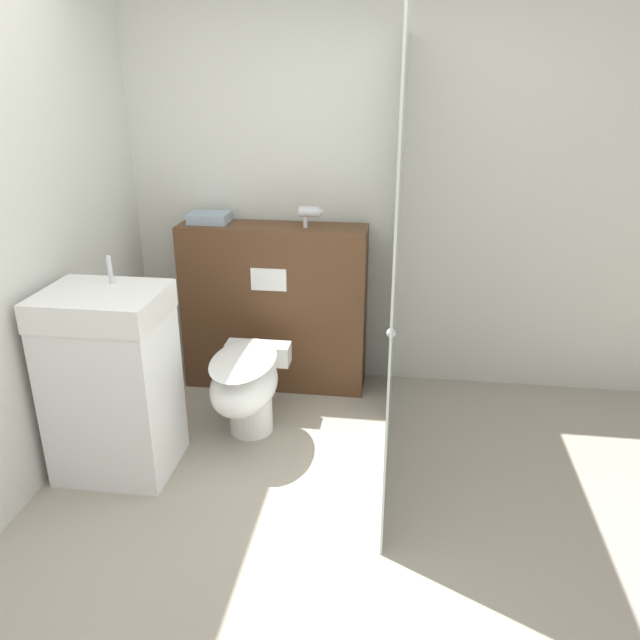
# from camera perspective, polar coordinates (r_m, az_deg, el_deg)

# --- Properties ---
(ground_plane) EXTENTS (12.00, 12.00, 0.00)m
(ground_plane) POSITION_cam_1_polar(r_m,az_deg,el_deg) (2.79, -3.03, -22.61)
(ground_plane) COLOR #9E9384
(wall_back) EXTENTS (8.00, 0.06, 2.50)m
(wall_back) POSITION_cam_1_polar(r_m,az_deg,el_deg) (3.98, 1.94, 11.66)
(wall_back) COLOR silver
(wall_back) RESTS_ON ground_plane
(partition_panel) EXTENTS (1.17, 0.30, 1.07)m
(partition_panel) POSITION_cam_1_polar(r_m,az_deg,el_deg) (4.02, -4.17, 1.15)
(partition_panel) COLOR #51331E
(partition_panel) RESTS_ON ground_plane
(shower_glass) EXTENTS (0.04, 1.72, 2.15)m
(shower_glass) POSITION_cam_1_polar(r_m,az_deg,el_deg) (3.13, 7.04, 5.42)
(shower_glass) COLOR silver
(shower_glass) RESTS_ON ground_plane
(toilet) EXTENTS (0.38, 0.70, 0.51)m
(toilet) POSITION_cam_1_polar(r_m,az_deg,el_deg) (3.52, -6.70, -5.96)
(toilet) COLOR white
(toilet) RESTS_ON ground_plane
(sink_vanity) EXTENTS (0.58, 0.48, 1.12)m
(sink_vanity) POSITION_cam_1_polar(r_m,az_deg,el_deg) (3.32, -18.46, -5.45)
(sink_vanity) COLOR white
(sink_vanity) RESTS_ON ground_plane
(hair_drier) EXTENTS (0.15, 0.06, 0.13)m
(hair_drier) POSITION_cam_1_polar(r_m,az_deg,el_deg) (3.78, -0.86, 9.78)
(hair_drier) COLOR #B7B7BC
(hair_drier) RESTS_ON partition_panel
(folded_towel) EXTENTS (0.24, 0.19, 0.06)m
(folded_towel) POSITION_cam_1_polar(r_m,az_deg,el_deg) (3.98, -10.07, 9.20)
(folded_towel) COLOR #8C9EAD
(folded_towel) RESTS_ON partition_panel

